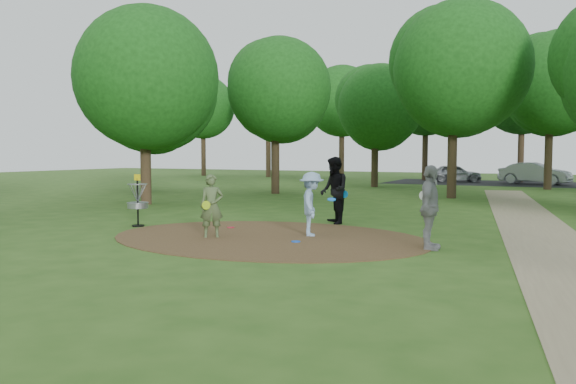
% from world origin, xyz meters
% --- Properties ---
extents(ground, '(100.00, 100.00, 0.00)m').
position_xyz_m(ground, '(0.00, 0.00, 0.00)').
color(ground, '#2D5119').
rests_on(ground, ground).
extents(dirt_clearing, '(8.40, 8.40, 0.02)m').
position_xyz_m(dirt_clearing, '(0.00, 0.00, 0.01)').
color(dirt_clearing, '#47301C').
rests_on(dirt_clearing, ground).
extents(footpath, '(7.55, 39.89, 0.01)m').
position_xyz_m(footpath, '(6.50, 2.00, 0.01)').
color(footpath, '#8C7A5B').
rests_on(footpath, ground).
extents(parking_lot, '(14.00, 8.00, 0.01)m').
position_xyz_m(parking_lot, '(2.00, 30.00, 0.00)').
color(parking_lot, black).
rests_on(parking_lot, ground).
extents(player_observer_with_disc, '(0.71, 0.65, 1.63)m').
position_xyz_m(player_observer_with_disc, '(-1.29, -0.61, 0.81)').
color(player_observer_with_disc, '#4B5E36').
rests_on(player_observer_with_disc, ground).
extents(player_throwing_with_disc, '(1.20, 1.24, 1.68)m').
position_xyz_m(player_throwing_with_disc, '(0.91, 0.74, 0.84)').
color(player_throwing_with_disc, '#90B0D7').
rests_on(player_throwing_with_disc, ground).
extents(player_walking_with_disc, '(1.21, 1.27, 2.06)m').
position_xyz_m(player_walking_with_disc, '(0.50, 3.39, 1.03)').
color(player_walking_with_disc, black).
rests_on(player_walking_with_disc, ground).
extents(player_waiting_with_disc, '(0.53, 1.14, 1.90)m').
position_xyz_m(player_waiting_with_disc, '(4.10, 0.05, 0.95)').
color(player_waiting_with_disc, '#959597').
rests_on(player_waiting_with_disc, ground).
extents(disc_ground_blue, '(0.22, 0.22, 0.02)m').
position_xyz_m(disc_ground_blue, '(0.99, -0.39, 0.03)').
color(disc_ground_blue, blue).
rests_on(disc_ground_blue, dirt_clearing).
extents(disc_ground_red, '(0.22, 0.22, 0.02)m').
position_xyz_m(disc_ground_red, '(-1.80, 1.12, 0.03)').
color(disc_ground_red, '#B81228').
rests_on(disc_ground_red, dirt_clearing).
extents(car_left, '(4.15, 2.77, 1.31)m').
position_xyz_m(car_left, '(-0.44, 30.37, 0.66)').
color(car_left, '#A6A6AE').
rests_on(car_left, ground).
extents(car_right, '(4.84, 2.63, 1.51)m').
position_xyz_m(car_right, '(5.08, 29.59, 0.76)').
color(car_right, '#95979C').
rests_on(car_right, ground).
extents(disc_golf_basket, '(0.63, 0.63, 1.54)m').
position_xyz_m(disc_golf_basket, '(-4.50, 0.30, 0.87)').
color(disc_golf_basket, black).
rests_on(disc_golf_basket, ground).
extents(tree_ring, '(37.34, 45.62, 9.06)m').
position_xyz_m(tree_ring, '(1.24, 8.78, 5.23)').
color(tree_ring, '#332316').
rests_on(tree_ring, ground).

